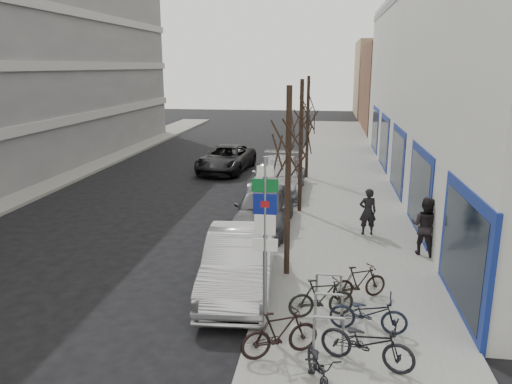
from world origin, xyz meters
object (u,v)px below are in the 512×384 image
(meter_back, at_px, (295,173))
(pedestrian_near, at_px, (368,212))
(bike_near_right, at_px, (280,333))
(bike_mid_curb, at_px, (368,310))
(bike_rack, at_px, (329,306))
(pedestrian_far, at_px, (425,226))
(meter_mid, at_px, (286,202))
(bike_mid_inner, at_px, (321,297))
(tree_far, at_px, (308,103))
(parked_car_mid, at_px, (263,208))
(tree_mid, at_px, (301,115))
(bike_far_inner, at_px, (360,282))
(parked_car_back, at_px, (278,177))
(bike_near_left, at_px, (319,365))
(bike_far_curb, at_px, (367,338))
(lane_car, at_px, (226,159))
(parked_car_front, at_px, (240,262))
(tree_near, at_px, (289,138))
(meter_front, at_px, (269,254))
(highway_sign_pole, at_px, (265,237))

(meter_back, xyz_separation_m, pedestrian_near, (3.00, -6.65, 0.07))
(bike_near_right, bearing_deg, bike_mid_curb, -82.93)
(bike_rack, relative_size, bike_mid_curb, 1.30)
(pedestrian_far, bearing_deg, meter_mid, -0.87)
(bike_mid_inner, bearing_deg, tree_far, -12.80)
(bike_near_right, bearing_deg, parked_car_mid, -17.16)
(tree_mid, bearing_deg, bike_far_inner, -75.83)
(bike_rack, relative_size, parked_car_back, 0.38)
(bike_near_left, xyz_separation_m, bike_far_curb, (0.94, 0.94, 0.08))
(tree_far, xyz_separation_m, lane_car, (-4.74, 1.62, -3.35))
(tree_far, distance_m, pedestrian_far, 12.02)
(tree_mid, bearing_deg, bike_near_right, -88.88)
(bike_rack, relative_size, bike_near_left, 1.37)
(tree_far, distance_m, bike_near_right, 17.60)
(tree_mid, bearing_deg, tree_far, 90.00)
(bike_mid_inner, bearing_deg, pedestrian_far, -51.19)
(bike_rack, xyz_separation_m, meter_mid, (-1.65, 7.90, 0.26))
(parked_car_front, distance_m, parked_car_back, 10.77)
(parked_car_mid, bearing_deg, bike_rack, -70.18)
(bike_far_inner, height_order, lane_car, lane_car)
(tree_near, distance_m, bike_mid_curb, 5.01)
(meter_back, bearing_deg, meter_front, -90.00)
(bike_near_right, xyz_separation_m, bike_far_inner, (1.78, 2.89, -0.05))
(bike_mid_curb, bearing_deg, highway_sign_pole, 108.60)
(tree_far, height_order, meter_front, tree_far)
(meter_front, height_order, pedestrian_near, pedestrian_near)
(bike_mid_curb, xyz_separation_m, lane_car, (-6.82, 17.63, 0.07))
(bike_near_left, bearing_deg, meter_front, 92.66)
(tree_far, bearing_deg, lane_car, 161.14)
(bike_mid_curb, relative_size, bike_far_inner, 1.13)
(parked_car_mid, bearing_deg, bike_near_right, -79.25)
(bike_rack, bearing_deg, bike_near_left, -94.13)
(pedestrian_far, bearing_deg, bike_mid_curb, 98.38)
(meter_front, xyz_separation_m, parked_car_front, (-0.75, -0.52, -0.08))
(highway_sign_pole, distance_m, parked_car_back, 13.40)
(bike_mid_curb, distance_m, bike_mid_inner, 1.19)
(meter_front, distance_m, meter_mid, 5.50)
(bike_rack, xyz_separation_m, pedestrian_far, (3.00, 5.05, 0.44))
(bike_mid_curb, distance_m, bike_far_inner, 1.64)
(meter_front, distance_m, meter_back, 11.00)
(meter_back, distance_m, pedestrian_far, 9.56)
(bike_near_left, bearing_deg, parked_car_back, 83.92)
(bike_near_right, xyz_separation_m, bike_far_curb, (1.75, -0.08, 0.07))
(bike_near_left, xyz_separation_m, bike_far_inner, (0.96, 3.90, -0.04))
(highway_sign_pole, bearing_deg, meter_mid, 91.68)
(bike_mid_inner, bearing_deg, bike_mid_curb, -134.26)
(bike_near_left, distance_m, bike_far_inner, 4.02)
(bike_near_left, distance_m, parked_car_front, 4.81)
(lane_car, bearing_deg, parked_car_back, -48.34)
(highway_sign_pole, xyz_separation_m, bike_near_right, (0.41, -0.75, -1.79))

